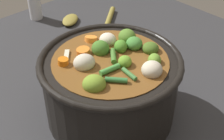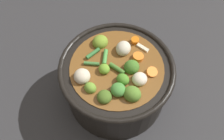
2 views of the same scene
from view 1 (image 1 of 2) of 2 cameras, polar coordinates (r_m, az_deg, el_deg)
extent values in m
plane|color=#2D2D30|center=(0.67, -0.28, -7.69)|extent=(1.10, 1.10, 0.00)
cylinder|color=black|center=(0.63, -0.30, -3.32)|extent=(0.26, 0.26, 0.13)
torus|color=black|center=(0.59, -0.32, 1.70)|extent=(0.27, 0.27, 0.01)
cylinder|color=brown|center=(0.62, -0.30, -2.94)|extent=(0.22, 0.22, 0.13)
ellipsoid|color=olive|center=(0.52, -3.25, -2.59)|extent=(0.05, 0.05, 0.03)
ellipsoid|color=#417326|center=(0.60, -2.09, 3.86)|extent=(0.04, 0.04, 0.03)
ellipsoid|color=#517B2A|center=(0.64, 2.77, 5.96)|extent=(0.05, 0.05, 0.03)
ellipsoid|color=#466621|center=(0.61, 6.99, 3.90)|extent=(0.05, 0.05, 0.02)
ellipsoid|color=#438436|center=(0.62, 4.06, 4.80)|extent=(0.05, 0.05, 0.03)
ellipsoid|color=olive|center=(0.58, 7.70, 1.74)|extent=(0.04, 0.04, 0.03)
ellipsoid|color=#669A2B|center=(0.57, 2.33, 1.51)|extent=(0.04, 0.03, 0.02)
ellipsoid|color=#488527|center=(0.61, 1.59, 4.29)|extent=(0.04, 0.04, 0.02)
cylinder|color=orange|center=(0.60, -5.22, 3.22)|extent=(0.04, 0.04, 0.02)
cylinder|color=orange|center=(0.58, -8.84, 1.28)|extent=(0.03, 0.03, 0.02)
cylinder|color=orange|center=(0.64, -3.85, 5.57)|extent=(0.04, 0.04, 0.02)
ellipsoid|color=beige|center=(0.57, -5.06, 1.32)|extent=(0.05, 0.05, 0.03)
ellipsoid|color=beige|center=(0.55, 7.25, 0.06)|extent=(0.05, 0.05, 0.03)
ellipsoid|color=beige|center=(0.63, -0.79, 5.51)|extent=(0.04, 0.04, 0.03)
cylinder|color=#327236|center=(0.53, 0.76, -1.82)|extent=(0.03, 0.03, 0.01)
cylinder|color=#417029|center=(0.59, 0.21, 2.60)|extent=(0.03, 0.04, 0.01)
cylinder|color=#3E7536|center=(0.54, 3.15, -0.72)|extent=(0.01, 0.04, 0.01)
cylinder|color=#47923E|center=(0.55, -0.40, 0.10)|extent=(0.04, 0.02, 0.01)
cube|color=beige|center=(0.60, -8.23, 2.67)|extent=(0.03, 0.03, 0.01)
ellipsoid|color=olive|center=(1.00, -7.59, 9.00)|extent=(0.09, 0.08, 0.02)
cylinder|color=olive|center=(0.97, -0.78, 8.53)|extent=(0.17, 0.14, 0.02)
cylinder|color=silver|center=(1.03, -13.80, 11.02)|extent=(0.04, 0.04, 0.08)
camera|label=2|loc=(0.72, 27.10, 44.70)|focal=38.69mm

